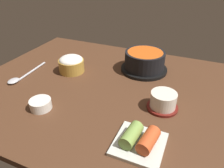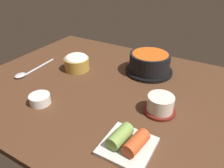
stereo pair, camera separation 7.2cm
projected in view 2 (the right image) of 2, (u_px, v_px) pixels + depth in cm
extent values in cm
cube|color=#4C2D1C|center=(110.00, 90.00, 76.53)|extent=(100.00, 76.00, 2.00)
cylinder|color=black|center=(149.00, 71.00, 85.62)|extent=(18.84, 18.84, 1.14)
cylinder|color=black|center=(150.00, 62.00, 83.52)|extent=(15.95, 15.95, 6.97)
cylinder|color=#D15619|center=(150.00, 54.00, 81.87)|extent=(14.04, 14.04, 0.60)
cylinder|color=#B78C38|center=(77.00, 64.00, 86.75)|extent=(10.13, 10.13, 5.05)
ellipsoid|color=white|center=(76.00, 58.00, 85.44)|extent=(9.32, 9.32, 3.55)
cylinder|color=maroon|center=(159.00, 111.00, 63.82)|extent=(9.60, 9.60, 0.80)
cylinder|color=silver|center=(160.00, 103.00, 62.38)|extent=(7.87, 7.87, 4.77)
cylinder|color=#C6D18C|center=(161.00, 97.00, 61.30)|extent=(6.69, 6.69, 0.40)
cube|color=silver|center=(128.00, 146.00, 51.80)|extent=(12.25, 12.25, 1.00)
cylinder|color=#7A9E47|center=(120.00, 136.00, 51.54)|extent=(4.32, 7.69, 3.54)
cylinder|color=#C64C23|center=(136.00, 143.00, 49.71)|extent=(4.56, 7.78, 3.54)
cylinder|color=white|center=(40.00, 99.00, 66.93)|extent=(6.62, 6.62, 3.07)
cylinder|color=#B73323|center=(39.00, 96.00, 66.29)|extent=(5.43, 5.43, 0.50)
cylinder|color=#B7B7BC|center=(39.00, 67.00, 88.63)|extent=(1.80, 17.83, 0.80)
ellipsoid|color=#B7B7BC|center=(20.00, 75.00, 82.10)|extent=(3.60, 4.68, 1.26)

